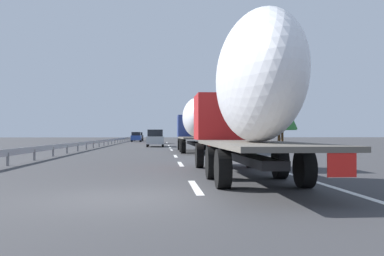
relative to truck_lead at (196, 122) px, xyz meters
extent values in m
plane|color=#38383A|center=(15.71, 3.60, -2.40)|extent=(260.00, 260.00, 0.00)
cube|color=white|center=(-22.29, 1.80, -2.39)|extent=(3.20, 0.20, 0.01)
cube|color=white|center=(-13.32, 1.80, -2.39)|extent=(3.20, 0.20, 0.01)
cube|color=white|center=(-6.07, 1.80, -2.39)|extent=(3.20, 0.20, 0.01)
cube|color=white|center=(4.71, 1.80, -2.39)|extent=(3.20, 0.20, 0.01)
cube|color=white|center=(10.82, 1.80, -2.39)|extent=(3.20, 0.20, 0.01)
cube|color=white|center=(19.18, 1.80, -2.39)|extent=(3.20, 0.20, 0.01)
cube|color=white|center=(33.54, 1.80, -2.39)|extent=(3.20, 0.20, 0.01)
cube|color=white|center=(37.50, 1.80, -2.39)|extent=(3.20, 0.20, 0.01)
cube|color=white|center=(20.71, -1.90, -2.39)|extent=(110.00, 0.20, 0.01)
cube|color=navy|center=(4.56, 0.00, -0.25)|extent=(2.40, 2.50, 1.90)
cube|color=black|center=(5.66, 0.00, 0.25)|extent=(0.08, 2.12, 0.80)
cube|color=#262628|center=(1.81, 0.00, -1.73)|extent=(10.12, 0.70, 0.24)
cube|color=#59544C|center=(-0.95, 0.00, -1.26)|extent=(8.60, 2.50, 0.12)
ellipsoid|color=white|center=(-1.23, 0.00, 0.29)|extent=(6.77, 2.20, 2.99)
cube|color=red|center=(-5.22, -0.69, -1.50)|extent=(0.04, 0.56, 0.56)
cylinder|color=black|center=(4.56, 1.10, -1.88)|extent=(1.04, 0.30, 1.04)
cylinder|color=black|center=(4.56, -1.10, -1.88)|extent=(1.04, 0.30, 1.04)
cylinder|color=black|center=(0.25, 1.10, -1.88)|extent=(1.04, 0.35, 1.04)
cylinder|color=black|center=(0.25, -1.10, -1.88)|extent=(1.04, 0.35, 1.04)
cylinder|color=black|center=(-2.15, 1.10, -1.88)|extent=(1.04, 0.35, 1.04)
cylinder|color=black|center=(-2.15, -1.10, -1.88)|extent=(1.04, 0.35, 1.04)
cube|color=#B21919|center=(-15.66, 0.00, -0.25)|extent=(2.40, 2.50, 1.90)
cube|color=black|center=(-14.56, 0.00, 0.25)|extent=(0.08, 2.12, 0.80)
cube|color=#262628|center=(-18.55, 0.00, -1.73)|extent=(10.62, 0.70, 0.24)
cube|color=#59544C|center=(-21.43, 0.00, -1.26)|extent=(9.14, 2.50, 0.12)
ellipsoid|color=white|center=(-21.76, 0.00, 0.64)|extent=(6.52, 2.20, 3.68)
cube|color=red|center=(-25.97, -0.69, -1.50)|extent=(0.04, 0.56, 0.56)
cylinder|color=black|center=(-15.66, 1.10, -1.88)|extent=(1.04, 0.30, 1.04)
cylinder|color=black|center=(-15.66, -1.10, -1.88)|extent=(1.04, 0.30, 1.04)
cylinder|color=black|center=(-20.23, 1.10, -1.88)|extent=(1.04, 0.35, 1.04)
cylinder|color=black|center=(-20.23, -1.10, -1.88)|extent=(1.04, 0.35, 1.04)
cylinder|color=black|center=(-22.63, 1.10, -1.88)|extent=(1.04, 0.35, 1.04)
cylinder|color=black|center=(-22.63, -1.10, -1.88)|extent=(1.04, 0.35, 1.04)
cube|color=red|center=(32.38, 3.73, -1.66)|extent=(4.40, 1.90, 0.84)
cube|color=black|center=(32.05, 3.73, -0.93)|extent=(2.42, 1.67, 0.61)
cylinder|color=black|center=(33.75, 4.58, -2.08)|extent=(0.64, 0.22, 0.64)
cylinder|color=black|center=(33.75, 2.88, -2.08)|extent=(0.64, 0.22, 0.64)
cylinder|color=black|center=(31.02, 4.58, -2.08)|extent=(0.64, 0.22, 0.64)
cylinder|color=black|center=(31.02, 2.88, -2.08)|extent=(0.64, 0.22, 0.64)
cube|color=#28479E|center=(45.04, 7.24, -1.66)|extent=(4.38, 1.77, 0.84)
cube|color=black|center=(44.71, 7.24, -0.93)|extent=(2.41, 1.56, 0.61)
cylinder|color=black|center=(46.40, 8.02, -2.08)|extent=(0.64, 0.22, 0.64)
cylinder|color=black|center=(46.40, 6.45, -2.08)|extent=(0.64, 0.22, 0.64)
cylinder|color=black|center=(43.69, 8.02, -2.08)|extent=(0.64, 0.22, 0.64)
cylinder|color=black|center=(43.69, 6.45, -2.08)|extent=(0.64, 0.22, 0.64)
cube|color=black|center=(57.31, 7.44, -1.66)|extent=(4.12, 1.86, 0.84)
cube|color=black|center=(57.00, 7.44, -0.93)|extent=(2.26, 1.63, 0.62)
cylinder|color=black|center=(58.58, 8.27, -2.08)|extent=(0.64, 0.22, 0.64)
cylinder|color=black|center=(58.58, 6.62, -2.08)|extent=(0.64, 0.22, 0.64)
cylinder|color=black|center=(56.03, 8.27, -2.08)|extent=(0.64, 0.22, 0.64)
cylinder|color=black|center=(56.03, 6.62, -2.08)|extent=(0.64, 0.22, 0.64)
cube|color=#ADB2B7|center=(14.84, 3.38, -1.66)|extent=(4.73, 1.88, 0.84)
cube|color=black|center=(14.48, 3.38, -0.86)|extent=(2.60, 1.65, 0.75)
cylinder|color=black|center=(16.30, 4.22, -2.08)|extent=(0.64, 0.22, 0.64)
cylinder|color=black|center=(16.30, 2.54, -2.08)|extent=(0.64, 0.22, 0.64)
cylinder|color=black|center=(13.37, 4.22, -2.08)|extent=(0.64, 0.22, 0.64)
cylinder|color=black|center=(13.37, 2.54, -2.08)|extent=(0.64, 0.22, 0.64)
cylinder|color=gray|center=(20.43, -3.10, -1.01)|extent=(0.10, 0.10, 2.78)
cube|color=#2D569E|center=(20.43, -3.10, 0.73)|extent=(0.06, 0.90, 0.70)
cylinder|color=#472D19|center=(54.86, -9.47, -1.65)|extent=(0.24, 0.24, 1.50)
cone|color=#194C1E|center=(54.86, -9.47, 2.06)|extent=(2.92, 2.92, 5.92)
cylinder|color=#472D19|center=(9.86, -9.75, -1.44)|extent=(0.25, 0.25, 1.93)
cone|color=#286B2D|center=(9.86, -9.75, 1.34)|extent=(3.12, 3.12, 3.62)
cylinder|color=#472D19|center=(3.56, -7.67, -1.51)|extent=(0.26, 0.26, 1.78)
cone|color=#286B2D|center=(3.56, -7.67, 1.33)|extent=(3.08, 3.08, 3.90)
cylinder|color=#472D19|center=(12.54, -8.88, -1.57)|extent=(0.24, 0.24, 1.66)
cone|color=#194C1E|center=(12.54, -8.88, 2.20)|extent=(3.47, 3.47, 5.87)
cube|color=#9EA0A5|center=(18.71, 9.60, -1.80)|extent=(94.00, 0.06, 0.32)
cube|color=slate|center=(-13.98, 9.60, -2.10)|extent=(0.10, 0.10, 0.60)
cube|color=slate|center=(-9.90, 9.60, -2.10)|extent=(0.10, 0.10, 0.60)
cube|color=slate|center=(-5.81, 9.60, -2.10)|extent=(0.10, 0.10, 0.60)
cube|color=slate|center=(-1.72, 9.60, -2.10)|extent=(0.10, 0.10, 0.60)
cube|color=slate|center=(2.37, 9.60, -2.10)|extent=(0.10, 0.10, 0.60)
cube|color=slate|center=(6.45, 9.60, -2.10)|extent=(0.10, 0.10, 0.60)
cube|color=slate|center=(10.54, 9.60, -2.10)|extent=(0.10, 0.10, 0.60)
cube|color=slate|center=(14.63, 9.60, -2.10)|extent=(0.10, 0.10, 0.60)
cube|color=slate|center=(18.71, 9.60, -2.10)|extent=(0.10, 0.10, 0.60)
cube|color=slate|center=(22.80, 9.60, -2.10)|extent=(0.10, 0.10, 0.60)
cube|color=slate|center=(26.89, 9.60, -2.10)|extent=(0.10, 0.10, 0.60)
cube|color=slate|center=(30.97, 9.60, -2.10)|extent=(0.10, 0.10, 0.60)
cube|color=slate|center=(35.06, 9.60, -2.10)|extent=(0.10, 0.10, 0.60)
cube|color=slate|center=(39.15, 9.60, -2.10)|extent=(0.10, 0.10, 0.60)
cube|color=slate|center=(43.23, 9.60, -2.10)|extent=(0.10, 0.10, 0.60)
cube|color=slate|center=(47.32, 9.60, -2.10)|extent=(0.10, 0.10, 0.60)
cube|color=slate|center=(51.41, 9.60, -2.10)|extent=(0.10, 0.10, 0.60)
cube|color=slate|center=(55.50, 9.60, -2.10)|extent=(0.10, 0.10, 0.60)
cube|color=slate|center=(59.58, 9.60, -2.10)|extent=(0.10, 0.10, 0.60)
cube|color=slate|center=(63.67, 9.60, -2.10)|extent=(0.10, 0.10, 0.60)
camera|label=1|loc=(-33.92, 2.72, -0.96)|focal=40.44mm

